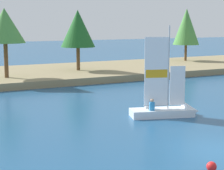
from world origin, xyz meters
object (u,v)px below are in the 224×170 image
sailboat (172,109)px  channel_buoy (212,167)px  shoreline_tree_midright (78,29)px  shoreline_tree_right (186,27)px  shoreline_tree_centre (5,26)px

sailboat → channel_buoy: 9.08m
shoreline_tree_midright → channel_buoy: size_ratio=15.78×
shoreline_tree_midright → shoreline_tree_right: size_ratio=0.93×
shoreline_tree_centre → channel_buoy: shoreline_tree_centre is taller
shoreline_tree_centre → sailboat: shoreline_tree_centre is taller
shoreline_tree_right → sailboat: bearing=-128.9°
shoreline_tree_centre → shoreline_tree_right: shoreline_tree_right is taller
sailboat → channel_buoy: bearing=-98.9°
shoreline_tree_centre → shoreline_tree_right: 24.60m
shoreline_tree_centre → channel_buoy: 25.43m
shoreline_tree_right → shoreline_tree_midright: bearing=-168.3°
shoreline_tree_centre → shoreline_tree_midright: bearing=15.6°
sailboat → shoreline_tree_right: bearing=68.1°
channel_buoy → shoreline_tree_centre: bearing=94.8°
shoreline_tree_right → sailboat: (-17.92, -22.20, -4.53)m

